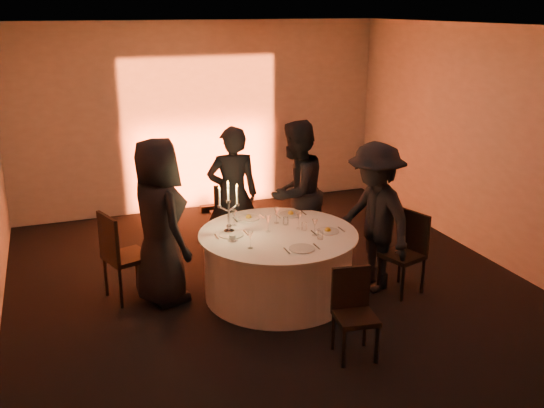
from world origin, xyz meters
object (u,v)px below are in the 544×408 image
object	(u,v)px
chair_front	(353,308)
guest_left	(159,222)
chair_back_right	(301,214)
guest_right	(374,217)
guest_back_left	(233,195)
candelabra	(229,214)
coffee_cup	(232,238)
chair_back_left	(228,212)
chair_right	(407,248)
guest_back_right	(296,193)
banquet_table	(278,264)
chair_left	(120,251)

from	to	relation	value
chair_front	guest_left	size ratio (longest dim) A/B	0.46
chair_back_right	guest_right	size ratio (longest dim) A/B	0.52
guest_right	guest_back_left	bearing A→B (deg)	-145.86
guest_left	candelabra	xyz separation A→B (m)	(0.76, -0.14, 0.04)
chair_front	coffee_cup	distance (m)	1.60
guest_left	guest_right	distance (m)	2.45
chair_back_right	chair_front	distance (m)	2.66
chair_back_left	chair_right	distance (m)	2.53
chair_right	guest_back_left	world-z (taller)	guest_back_left
chair_back_right	guest_right	distance (m)	1.48
chair_right	guest_left	distance (m)	2.86
chair_back_right	guest_left	distance (m)	2.26
guest_back_right	coffee_cup	size ratio (longest dim) A/B	16.90
guest_left	coffee_cup	distance (m)	0.84
banquet_table	chair_back_left	size ratio (longest dim) A/B	1.91
banquet_table	guest_right	world-z (taller)	guest_right
chair_left	chair_back_left	size ratio (longest dim) A/B	1.10
guest_back_right	chair_left	bearing A→B (deg)	-24.12
chair_front	guest_left	xyz separation A→B (m)	(-1.50, 1.76, 0.46)
chair_left	guest_left	xyz separation A→B (m)	(0.43, -0.16, 0.35)
banquet_table	chair_back_left	distance (m)	1.59
banquet_table	chair_left	size ratio (longest dim) A/B	1.73
chair_front	chair_right	bearing A→B (deg)	47.72
chair_right	chair_back_left	bearing A→B (deg)	-158.41
chair_back_left	guest_left	xyz separation A→B (m)	(-1.14, -1.22, 0.41)
chair_back_left	guest_back_left	size ratio (longest dim) A/B	0.52
chair_back_right	guest_back_right	size ratio (longest dim) A/B	0.49
chair_left	chair_right	world-z (taller)	chair_left
guest_back_left	coffee_cup	world-z (taller)	guest_back_left
guest_left	guest_right	size ratio (longest dim) A/B	1.07
chair_left	guest_right	xyz separation A→B (m)	(2.82, -0.72, 0.29)
chair_right	guest_back_right	bearing A→B (deg)	-162.53
chair_back_left	guest_right	distance (m)	2.20
chair_right	coffee_cup	world-z (taller)	chair_right
chair_left	guest_left	distance (m)	0.58
chair_front	guest_back_left	size ratio (longest dim) A/B	0.48
chair_back_right	chair_front	size ratio (longest dim) A/B	1.06
guest_back_left	chair_front	bearing A→B (deg)	108.49
chair_left	chair_front	size ratio (longest dim) A/B	1.21
chair_right	chair_back_right	bearing A→B (deg)	-174.38
chair_back_left	chair_front	world-z (taller)	chair_back_left
chair_left	guest_left	world-z (taller)	guest_left
guest_back_right	chair_right	bearing A→B (deg)	91.34
chair_left	guest_right	world-z (taller)	guest_right
guest_right	candelabra	bearing A→B (deg)	-114.46
chair_front	candelabra	distance (m)	1.85
banquet_table	guest_back_right	size ratio (longest dim) A/B	0.97
candelabra	chair_back_left	bearing A→B (deg)	74.29
guest_back_left	candelabra	xyz separation A→B (m)	(-0.33, -0.92, 0.08)
guest_right	candelabra	distance (m)	1.68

